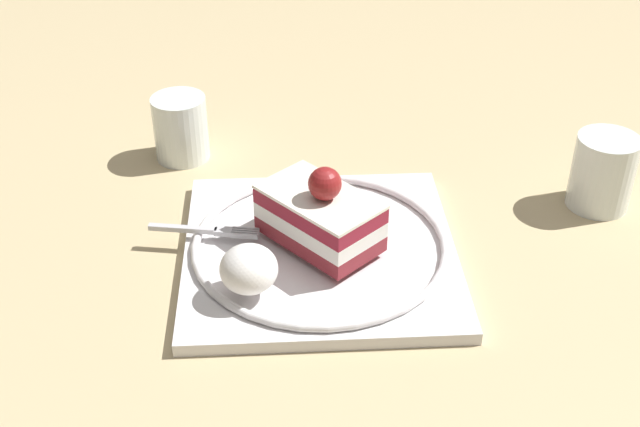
% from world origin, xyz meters
% --- Properties ---
extents(ground_plane, '(2.40, 2.40, 0.00)m').
position_xyz_m(ground_plane, '(0.00, 0.00, 0.00)').
color(ground_plane, tan).
extents(dessert_plate, '(0.28, 0.28, 0.02)m').
position_xyz_m(dessert_plate, '(0.02, -0.01, 0.01)').
color(dessert_plate, white).
rests_on(dessert_plate, ground_plane).
extents(cake_slice, '(0.12, 0.12, 0.08)m').
position_xyz_m(cake_slice, '(0.02, -0.01, 0.05)').
color(cake_slice, maroon).
rests_on(cake_slice, dessert_plate).
extents(whipped_cream_dollop, '(0.05, 0.05, 0.04)m').
position_xyz_m(whipped_cream_dollop, '(0.07, 0.06, 0.04)').
color(whipped_cream_dollop, white).
rests_on(whipped_cream_dollop, dessert_plate).
extents(fork, '(0.10, 0.01, 0.00)m').
position_xyz_m(fork, '(0.12, -0.01, 0.02)').
color(fork, silver).
rests_on(fork, dessert_plate).
extents(drink_glass_near, '(0.06, 0.06, 0.08)m').
position_xyz_m(drink_glass_near, '(-0.25, -0.12, 0.03)').
color(drink_glass_near, white).
rests_on(drink_glass_near, ground_plane).
extents(drink_glass_far, '(0.06, 0.06, 0.07)m').
position_xyz_m(drink_glass_far, '(0.18, -0.18, 0.03)').
color(drink_glass_far, white).
rests_on(drink_glass_far, ground_plane).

